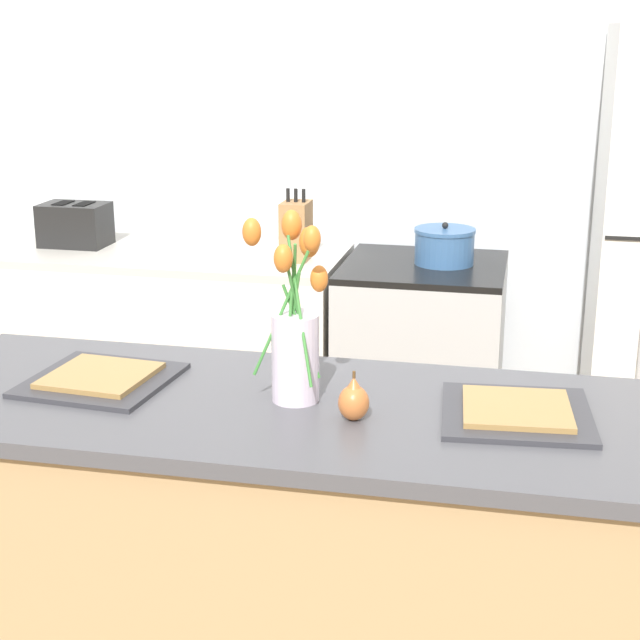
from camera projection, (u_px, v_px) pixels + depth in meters
The scene contains 11 objects.
back_wall at pixel (414, 128), 3.91m from camera, with size 5.20×0.08×2.70m.
kitchen_island at pixel (297, 591), 2.29m from camera, with size 1.80×0.66×0.94m.
back_counter at pixel (139, 355), 4.01m from camera, with size 1.68×0.60×0.89m.
stove_range at pixel (421, 376), 3.77m from camera, with size 0.60×0.61×0.89m.
flower_vase at pixel (295, 331), 2.14m from camera, with size 0.18×0.19×0.42m.
pear_figurine at pixel (354, 401), 2.06m from camera, with size 0.07×0.07×0.11m.
plate_setting_left at pixel (100, 379), 2.28m from camera, with size 0.34×0.34×0.02m.
plate_setting_right at pixel (517, 412), 2.09m from camera, with size 0.34×0.34×0.02m.
toaster at pixel (75, 224), 3.93m from camera, with size 0.28×0.18×0.17m.
cooking_pot at pixel (444, 246), 3.63m from camera, with size 0.23×0.23×0.16m.
knife_block at pixel (296, 231), 3.68m from camera, with size 0.10×0.14×0.27m.
Camera 1 is at (0.49, -1.95, 1.74)m, focal length 55.00 mm.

